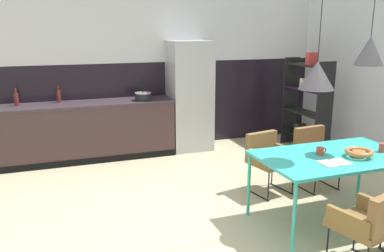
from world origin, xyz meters
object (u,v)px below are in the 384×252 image
refrigerator_column (190,96)px  bottle_wine_green (16,99)px  cooking_pot (143,96)px  pendant_lamp_over_table_far (370,51)px  armchair_far_side (372,219)px  open_book (335,163)px  mug_white_ceramic (383,148)px  armchair_by_stool (314,150)px  mug_tall_blue (320,151)px  bottle_spice_small (59,96)px  pendant_lamp_over_table_near (317,75)px  armchair_corner_seat (268,154)px  dining_table (335,159)px  fruit_bowl (359,152)px  open_shelf_unit (306,101)px

refrigerator_column → bottle_wine_green: size_ratio=6.96×
cooking_pot → pendant_lamp_over_table_far: pendant_lamp_over_table_far is taller
armchair_far_side → open_book: open_book is taller
mug_white_ceramic → bottle_wine_green: (-3.78, 3.25, 0.21)m
armchair_by_stool → pendant_lamp_over_table_far: bearing=76.7°
armchair_far_side → mug_white_ceramic: 1.19m
mug_tall_blue → bottle_spice_small: bearing=127.9°
bottle_spice_small → pendant_lamp_over_table_near: pendant_lamp_over_table_near is taller
armchair_corner_seat → mug_white_ceramic: 1.35m
dining_table → mug_white_ceramic: size_ratio=13.31×
refrigerator_column → bottle_spice_small: 2.11m
bottle_wine_green → cooking_pot: bearing=-5.5°
open_book → refrigerator_column: bearing=95.9°
armchair_by_stool → cooking_pot: size_ratio=2.93×
cooking_pot → pendant_lamp_over_table_near: 3.25m
pendant_lamp_over_table_far → refrigerator_column: bearing=105.3°
bottle_spice_small → pendant_lamp_over_table_far: bearing=-47.7°
armchair_corner_seat → mug_tall_blue: size_ratio=6.56×
armchair_by_stool → fruit_bowl: fruit_bowl is taller
armchair_by_stool → armchair_corner_seat: bearing=-9.8°
armchair_corner_seat → mug_white_ceramic: (0.77, -1.06, 0.31)m
armchair_far_side → pendant_lamp_over_table_near: (-0.03, 0.83, 1.11)m
mug_white_ceramic → bottle_spice_small: 4.61m
refrigerator_column → pendant_lamp_over_table_near: (0.20, -3.12, 0.68)m
dining_table → bottle_wine_green: (-3.23, 3.18, 0.30)m
fruit_bowl → open_book: 0.37m
fruit_bowl → open_shelf_unit: bearing=65.8°
open_book → pendant_lamp_over_table_far: (0.50, 0.23, 1.06)m
mug_tall_blue → bottle_spice_small: (-2.49, 3.20, 0.21)m
armchair_by_stool → pendant_lamp_over_table_far: 1.63m
open_book → bottle_spice_small: (-2.45, 3.47, 0.25)m
open_book → pendant_lamp_over_table_far: pendant_lamp_over_table_far is taller
bottle_spice_small → armchair_by_stool: bearing=-37.1°
armchair_far_side → cooking_pot: (-1.06, 3.85, 0.49)m
armchair_corner_seat → open_book: (0.04, -1.20, 0.27)m
armchair_by_stool → mug_white_ceramic: bearing=90.5°
bottle_wine_green → fruit_bowl: bearing=-44.1°
mug_tall_blue → bottle_wine_green: 4.39m
fruit_bowl → mug_white_ceramic: mug_white_ceramic is taller
refrigerator_column → armchair_by_stool: size_ratio=2.36×
cooking_pot → open_shelf_unit: open_shelf_unit is taller
armchair_corner_seat → bottle_wine_green: bottle_wine_green is taller
refrigerator_column → mug_tall_blue: bearing=-82.9°
armchair_by_stool → mug_white_ceramic: (0.10, -1.01, 0.32)m
dining_table → bottle_spice_small: 4.20m
mug_white_ceramic → bottle_spice_small: bearing=133.7°
dining_table → mug_white_ceramic: bearing=-7.6°
fruit_bowl → pendant_lamp_over_table_far: size_ratio=0.22×
fruit_bowl → pendant_lamp_over_table_far: 1.03m
mug_white_ceramic → pendant_lamp_over_table_near: 1.18m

